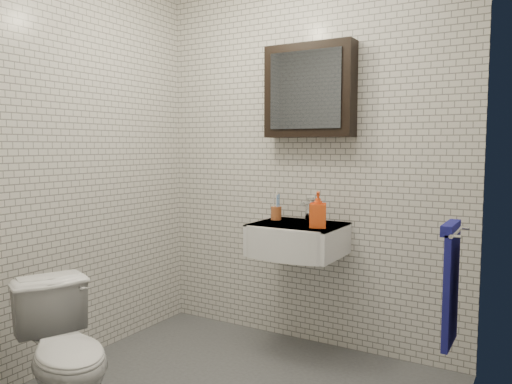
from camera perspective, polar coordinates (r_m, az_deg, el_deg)
room_shell at (r=2.51m, az=-3.85°, el=8.08°), size 2.22×2.02×2.51m
washbasin at (r=3.18m, az=4.52°, el=-5.39°), size 0.55×0.50×0.20m
faucet at (r=3.33m, az=6.03°, el=-2.11°), size 0.06×0.20×0.15m
mirror_cabinet at (r=3.32m, az=6.13°, el=11.42°), size 0.60×0.15×0.60m
towel_rail at (r=2.53m, az=21.40°, el=-9.26°), size 0.09×0.30×0.58m
toothbrush_cup at (r=3.35m, az=2.33°, el=-2.36°), size 0.08×0.08×0.19m
soap_bottle at (r=3.04m, az=7.09°, el=-2.01°), size 0.13×0.13×0.22m
toilet at (r=2.70m, az=-20.92°, el=-16.95°), size 0.75×0.60×0.67m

